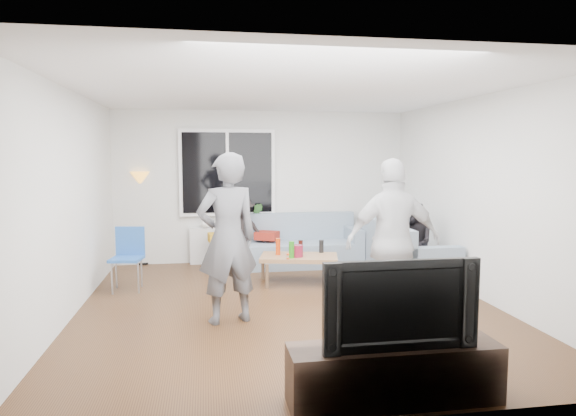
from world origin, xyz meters
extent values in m
cube|color=#56351C|center=(0.00, 0.00, -0.02)|extent=(5.00, 5.50, 0.04)
cube|color=white|center=(0.00, 0.00, 2.62)|extent=(5.00, 5.50, 0.04)
cube|color=silver|center=(0.00, 2.77, 1.30)|extent=(5.00, 0.04, 2.60)
cube|color=silver|center=(0.00, -2.77, 1.30)|extent=(5.00, 0.04, 2.60)
cube|color=silver|center=(-2.52, 0.00, 1.30)|extent=(0.04, 5.50, 2.60)
cube|color=silver|center=(2.52, 0.00, 1.30)|extent=(0.04, 5.50, 2.60)
cube|color=white|center=(-0.60, 2.69, 1.55)|extent=(1.62, 0.06, 1.47)
cube|color=black|center=(-0.60, 2.65, 1.55)|extent=(1.50, 0.02, 1.35)
cube|color=white|center=(-0.60, 2.64, 1.55)|extent=(0.05, 0.03, 1.35)
cube|color=silver|center=(-0.60, 2.65, 0.31)|extent=(1.30, 0.12, 0.62)
imported|color=#2C5B24|center=(-0.12, 2.62, 0.82)|extent=(0.24, 0.20, 0.40)
imported|color=white|center=(-0.99, 2.62, 0.70)|extent=(0.20, 0.20, 0.16)
cube|color=gray|center=(2.21, 2.27, 0.42)|extent=(0.85, 0.85, 0.85)
cube|color=gold|center=(-0.75, 2.25, 0.51)|extent=(0.42, 0.36, 0.14)
cube|color=maroon|center=(0.03, 2.33, 0.51)|extent=(0.46, 0.43, 0.13)
cube|color=#987049|center=(0.35, 1.12, 0.20)|extent=(1.21, 0.83, 0.40)
cylinder|color=maroon|center=(0.30, 1.04, 0.49)|extent=(0.17, 0.17, 0.17)
imported|color=#515156|center=(-0.75, -0.45, 0.94)|extent=(0.78, 0.62, 1.88)
imported|color=silver|center=(1.04, -0.77, 0.91)|extent=(1.07, 0.45, 1.81)
imported|color=black|center=(2.02, 0.90, 0.58)|extent=(0.49, 0.60, 1.16)
imported|color=black|center=(-0.39, 2.30, 0.59)|extent=(0.77, 0.46, 1.18)
cube|color=#302118|center=(0.40, -2.50, 0.22)|extent=(1.60, 0.40, 0.44)
imported|color=black|center=(0.40, -2.50, 0.77)|extent=(1.16, 0.15, 0.67)
cylinder|color=black|center=(0.71, 1.28, 0.49)|extent=(0.07, 0.07, 0.19)
cylinder|color=black|center=(0.41, 1.32, 0.49)|extent=(0.07, 0.07, 0.19)
cylinder|color=#C4360B|center=(0.05, 1.22, 0.52)|extent=(0.07, 0.07, 0.24)
cylinder|color=#257C16|center=(0.21, 0.96, 0.52)|extent=(0.08, 0.08, 0.24)
camera|label=1|loc=(-0.98, -5.96, 1.85)|focal=31.54mm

